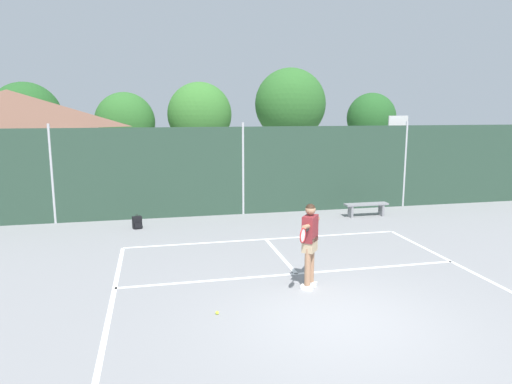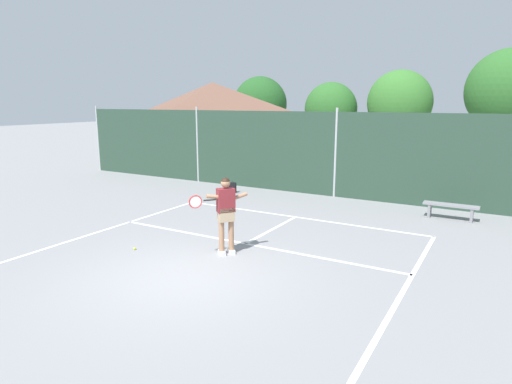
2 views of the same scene
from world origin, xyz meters
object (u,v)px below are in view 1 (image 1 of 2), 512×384
Objects in this scene: basketball_hoop at (397,145)px; tennis_player at (310,238)px; backpack_black at (137,223)px; courtside_bench at (366,207)px; tennis_ball at (217,313)px.

basketball_hoop is 11.81m from tennis_player.
backpack_black is 0.29× the size of courtside_bench.
tennis_player is 1.16× the size of courtside_bench.
backpack_black is at bearing 179.97° from courtside_bench.
courtside_bench is at bearing 54.91° from tennis_player.
backpack_black is (-1.64, 6.93, 0.16)m from tennis_ball.
tennis_ball is (-9.29, -10.19, -2.28)m from basketball_hoop.
backpack_black is at bearing 121.84° from tennis_player.
courtside_bench is (-2.92, -3.26, -1.95)m from basketball_hoop.
courtside_bench is at bearing -131.82° from basketball_hoop.
tennis_player is 28.10× the size of tennis_ball.
basketball_hoop is 53.79× the size of tennis_ball.
backpack_black is (-10.93, -3.26, -2.12)m from basketball_hoop.
tennis_ball is at bearing -132.35° from basketball_hoop.
basketball_hoop is 2.22× the size of courtside_bench.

